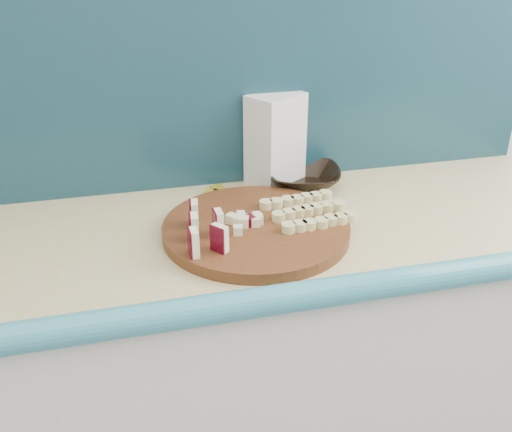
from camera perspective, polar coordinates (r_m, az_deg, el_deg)
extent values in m
cube|color=silver|center=(1.49, -15.55, 16.35)|extent=(3.60, 0.04, 2.60)
cube|color=white|center=(1.61, -7.95, -16.95)|extent=(2.20, 0.60, 0.88)
cube|color=#DFCA82|center=(1.34, -9.17, -2.71)|extent=(2.20, 0.60, 0.03)
cube|color=teal|center=(1.09, -7.56, -10.33)|extent=(2.20, 0.06, 0.03)
cube|color=teal|center=(1.51, -11.03, 11.46)|extent=(2.20, 0.02, 0.50)
cylinder|color=#47220F|center=(1.32, 0.00, -1.30)|extent=(0.48, 0.48, 0.03)
cube|color=#F8EDC7|center=(1.18, -6.17, -2.66)|extent=(0.02, 0.04, 0.06)
cube|color=#470512|center=(1.18, -6.63, -2.74)|extent=(0.01, 0.04, 0.06)
cube|color=#F8EDC7|center=(1.24, -6.14, -1.13)|extent=(0.02, 0.04, 0.06)
cube|color=#470512|center=(1.24, -6.58, -1.21)|extent=(0.01, 0.04, 0.06)
cube|color=#F8EDC7|center=(1.30, -6.12, 0.25)|extent=(0.02, 0.04, 0.06)
cube|color=#470512|center=(1.30, -6.53, 0.19)|extent=(0.01, 0.04, 0.06)
cube|color=#F8EDC7|center=(1.20, -3.62, -2.21)|extent=(0.02, 0.04, 0.06)
cube|color=#470512|center=(1.19, -4.07, -2.29)|extent=(0.01, 0.04, 0.06)
cube|color=#F8EDC7|center=(1.26, -3.72, -0.72)|extent=(0.02, 0.04, 0.06)
cube|color=#470512|center=(1.25, -4.14, -0.79)|extent=(0.01, 0.04, 0.06)
cube|color=#F0E8C0|center=(1.31, -0.69, -0.48)|extent=(0.02, 0.02, 0.02)
cube|color=#F0E8C0|center=(1.32, -0.60, -0.26)|extent=(0.02, 0.02, 0.02)
cube|color=#470512|center=(1.33, -0.98, -0.03)|extent=(0.02, 0.02, 0.02)
cube|color=#F0E8C0|center=(1.31, -1.30, -0.35)|extent=(0.02, 0.02, 0.02)
cube|color=#F0E8C0|center=(1.31, -1.82, -0.36)|extent=(0.02, 0.02, 0.02)
cube|color=#F0E8C0|center=(1.30, -2.31, -0.59)|extent=(0.02, 0.02, 0.02)
cube|color=#F0E8C0|center=(1.30, -1.55, -0.71)|extent=(0.02, 0.02, 0.02)
cube|color=#F0E8C0|center=(1.29, -1.42, -0.96)|extent=(0.02, 0.02, 0.02)
cube|color=#470512|center=(1.28, -0.79, -1.15)|extent=(0.02, 0.02, 0.02)
cube|color=#F0E8C0|center=(1.29, -0.59, -0.76)|extent=(0.02, 0.02, 0.02)
cube|color=#F0E8C0|center=(1.30, -0.04, -0.64)|extent=(0.02, 0.02, 0.02)
cylinder|color=#D7CE83|center=(1.28, 3.31, -1.25)|extent=(0.03, 0.03, 0.02)
cylinder|color=#D7CE83|center=(1.29, 4.37, -1.06)|extent=(0.03, 0.03, 0.02)
cylinder|color=#D7CE83|center=(1.30, 5.42, -0.86)|extent=(0.03, 0.03, 0.02)
cylinder|color=#D7CE83|center=(1.31, 6.44, -0.67)|extent=(0.03, 0.03, 0.02)
cylinder|color=#D7CE83|center=(1.32, 7.45, -0.48)|extent=(0.03, 0.03, 0.02)
cylinder|color=#D7CE83|center=(1.33, 8.45, -0.30)|extent=(0.03, 0.03, 0.02)
cylinder|color=#D7CE83|center=(1.34, 9.42, -0.12)|extent=(0.03, 0.03, 0.02)
cylinder|color=#D7CE83|center=(1.33, 2.18, -0.02)|extent=(0.03, 0.03, 0.02)
cylinder|color=#D7CE83|center=(1.34, 3.21, 0.16)|extent=(0.03, 0.03, 0.02)
cylinder|color=#D7CE83|center=(1.35, 4.22, 0.34)|extent=(0.03, 0.03, 0.02)
cylinder|color=#D7CE83|center=(1.36, 5.22, 0.51)|extent=(0.03, 0.03, 0.02)
cylinder|color=#D7CE83|center=(1.37, 6.20, 0.68)|extent=(0.03, 0.03, 0.02)
cylinder|color=#D7CE83|center=(1.38, 7.17, 0.85)|extent=(0.03, 0.03, 0.02)
cylinder|color=#D7CE83|center=(1.39, 8.12, 1.01)|extent=(0.03, 0.03, 0.02)
cylinder|color=#D7CE83|center=(1.38, 1.14, 1.12)|extent=(0.03, 0.03, 0.02)
cylinder|color=#D7CE83|center=(1.39, 2.13, 1.28)|extent=(0.03, 0.03, 0.02)
cylinder|color=#D7CE83|center=(1.40, 3.11, 1.45)|extent=(0.03, 0.03, 0.02)
cylinder|color=#D7CE83|center=(1.41, 4.08, 1.61)|extent=(0.03, 0.03, 0.02)
cylinder|color=#D7CE83|center=(1.42, 5.04, 1.76)|extent=(0.03, 0.03, 0.02)
cylinder|color=#D7CE83|center=(1.43, 5.98, 1.92)|extent=(0.03, 0.03, 0.02)
cylinder|color=#D7CE83|center=(1.44, 6.90, 2.07)|extent=(0.03, 0.03, 0.02)
imported|color=black|center=(1.58, 4.85, 3.88)|extent=(0.24, 0.24, 0.05)
cube|color=silver|center=(1.57, 1.94, 7.73)|extent=(0.18, 0.16, 0.25)
cube|color=yellow|center=(1.49, -5.17, 1.49)|extent=(0.10, 0.15, 0.01)
cube|color=yellow|center=(1.51, -3.12, 2.02)|extent=(0.06, 0.16, 0.01)
cube|color=yellow|center=(1.50, -1.08, 1.76)|extent=(0.12, 0.14, 0.01)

